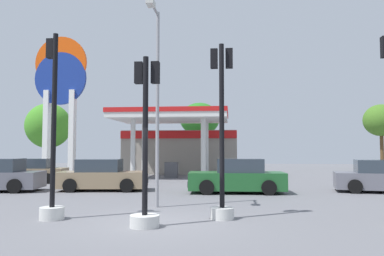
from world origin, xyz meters
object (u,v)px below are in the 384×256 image
object	(u,v)px
traffic_signal_0	(53,161)
corner_streetlamp	(156,87)
station_pole_sign	(60,88)
tree_2	(381,121)
car_2	(382,178)
traffic_signal_1	(145,167)
tree_1	(200,119)
car_0	(102,176)
traffic_signal_3	(222,151)
tree_0	(48,126)
car_3	(32,172)
car_1	(237,177)

from	to	relation	value
traffic_signal_0	corner_streetlamp	distance (m)	4.19
station_pole_sign	tree_2	size ratio (longest dim) A/B	1.63
car_2	traffic_signal_1	distance (m)	12.63
tree_2	corner_streetlamp	bearing A→B (deg)	-123.22
car_2	tree_1	bearing A→B (deg)	116.46
corner_streetlamp	car_0	bearing A→B (deg)	125.36
station_pole_sign	traffic_signal_0	world-z (taller)	station_pole_sign
traffic_signal_3	traffic_signal_1	bearing A→B (deg)	-145.80
traffic_signal_3	tree_2	bearing A→B (deg)	61.78
tree_0	tree_2	distance (m)	34.30
car_3	corner_streetlamp	xyz separation A→B (m)	(9.36, -8.97, 3.43)
traffic_signal_0	traffic_signal_1	bearing A→B (deg)	-14.65
car_2	traffic_signal_1	xyz separation A→B (m)	(-9.10, -8.72, 0.84)
car_2	tree_0	bearing A→B (deg)	143.29
car_0	tree_1	xyz separation A→B (m)	(3.01, 20.82, 4.45)
car_2	tree_0	distance (m)	32.69
traffic_signal_3	tree_1	size ratio (longest dim) A/B	0.73
car_2	traffic_signal_3	xyz separation A→B (m)	(-7.18, -7.41, 1.23)
station_pole_sign	tree_0	world-z (taller)	station_pole_sign
traffic_signal_3	tree_0	distance (m)	32.88
tree_0	car_0	bearing A→B (deg)	-57.04
car_3	car_2	bearing A→B (deg)	-9.91
traffic_signal_0	tree_2	bearing A→B (deg)	55.41
traffic_signal_0	car_1	bearing A→B (deg)	53.38
traffic_signal_0	station_pole_sign	bearing A→B (deg)	114.92
car_3	tree_0	xyz separation A→B (m)	(-7.23, 16.12, 3.86)
traffic_signal_0	traffic_signal_1	xyz separation A→B (m)	(2.85, -0.75, -0.12)
station_pole_sign	traffic_signal_1	xyz separation A→B (m)	(10.82, -17.90, -5.20)
car_3	traffic_signal_3	bearing A→B (deg)	-42.64
station_pole_sign	tree_2	world-z (taller)	station_pole_sign
car_2	tree_2	xyz separation A→B (m)	(8.22, 21.28, 4.26)
station_pole_sign	tree_1	xyz separation A→B (m)	(9.82, 11.13, -1.59)
traffic_signal_0	traffic_signal_3	distance (m)	4.82
tree_1	corner_streetlamp	distance (m)	26.02
car_2	tree_0	xyz separation A→B (m)	(-26.03, 19.40, 3.83)
car_2	tree_0	size ratio (longest dim) A/B	0.64
car_0	corner_streetlamp	bearing A→B (deg)	-54.64
car_1	traffic_signal_3	xyz separation A→B (m)	(-0.52, -6.57, 1.21)
car_1	corner_streetlamp	distance (m)	6.53
corner_streetlamp	car_3	bearing A→B (deg)	136.20
traffic_signal_1	traffic_signal_3	bearing A→B (deg)	34.20
station_pole_sign	car_3	xyz separation A→B (m)	(1.13, -5.89, -6.07)
tree_1	corner_streetlamp	bearing A→B (deg)	-88.54
car_3	tree_2	distance (m)	32.74
car_3	traffic_signal_1	bearing A→B (deg)	-51.07
car_1	car_3	size ratio (longest dim) A/B	1.05
traffic_signal_1	corner_streetlamp	xyz separation A→B (m)	(-0.34, 3.03, 2.57)
tree_2	traffic_signal_1	bearing A→B (deg)	-120.00
car_0	tree_2	distance (m)	30.79
car_1	tree_0	world-z (taller)	tree_0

